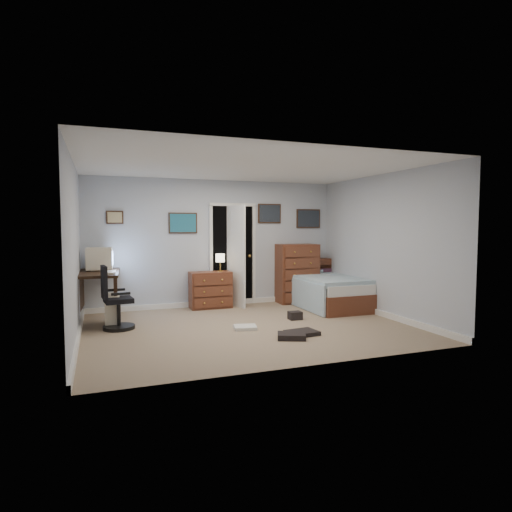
{
  "coord_description": "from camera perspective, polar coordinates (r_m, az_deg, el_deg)",
  "views": [
    {
      "loc": [
        -2.18,
        -6.27,
        1.59
      ],
      "look_at": [
        0.24,
        0.3,
        1.1
      ],
      "focal_mm": 30.0,
      "sensor_mm": 36.0,
      "label": 1
    }
  ],
  "objects": [
    {
      "name": "computer_desk",
      "position": [
        7.75,
        -20.95,
        -3.34
      ],
      "size": [
        0.75,
        1.47,
        0.83
      ],
      "rotation": [
        0.0,
        0.0,
        -0.06
      ],
      "color": "black",
      "rests_on": "floor"
    },
    {
      "name": "tall_dresser",
      "position": [
        8.95,
        5.48,
        -2.31
      ],
      "size": [
        0.85,
        0.52,
        1.22
      ],
      "primitive_type": "cube",
      "rotation": [
        0.0,
        0.0,
        -0.04
      ],
      "color": "brown",
      "rests_on": "floor"
    },
    {
      "name": "wall_posters",
      "position": [
        8.69,
        -1.76,
        5.04
      ],
      "size": [
        4.38,
        0.04,
        0.6
      ],
      "color": "#331E11",
      "rests_on": "floor"
    },
    {
      "name": "doorway",
      "position": [
        8.92,
        -3.69,
        0.22
      ],
      "size": [
        0.96,
        1.12,
        2.05
      ],
      "color": "black",
      "rests_on": "floor"
    },
    {
      "name": "floor_clutter",
      "position": [
        6.55,
        4.17,
        -9.7
      ],
      "size": [
        1.32,
        1.42,
        0.14
      ],
      "rotation": [
        0.0,
        0.0,
        -0.12
      ],
      "color": "silver",
      "rests_on": "floor"
    },
    {
      "name": "crt_monitor",
      "position": [
        7.85,
        -20.12,
        -0.33
      ],
      "size": [
        0.45,
        0.42,
        0.4
      ],
      "rotation": [
        0.0,
        0.0,
        -0.06
      ],
      "color": "beige",
      "rests_on": "computer_desk"
    },
    {
      "name": "pc_tower",
      "position": [
        7.26,
        -18.54,
        -6.86
      ],
      "size": [
        0.25,
        0.47,
        0.5
      ],
      "rotation": [
        0.0,
        0.0,
        -0.06
      ],
      "color": "beige",
      "rests_on": "floor"
    },
    {
      "name": "low_dresser",
      "position": [
        8.38,
        -6.1,
        -4.5
      ],
      "size": [
        0.8,
        0.4,
        0.71
      ],
      "primitive_type": "cube",
      "rotation": [
        0.0,
        0.0,
        -0.01
      ],
      "color": "brown",
      "rests_on": "floor"
    },
    {
      "name": "floor",
      "position": [
        6.82,
        -1.0,
        -9.55
      ],
      "size": [
        5.0,
        4.0,
        0.02
      ],
      "primitive_type": "cube",
      "color": "tan",
      "rests_on": "ground"
    },
    {
      "name": "headboard_bookcase",
      "position": [
        9.42,
        9.44,
        -2.85
      ],
      "size": [
        1.0,
        0.29,
        0.89
      ],
      "rotation": [
        0.0,
        0.0,
        0.03
      ],
      "color": "brown",
      "rests_on": "floor"
    },
    {
      "name": "keyboard",
      "position": [
        7.37,
        -18.86,
        -2.06
      ],
      "size": [
        0.19,
        0.45,
        0.03
      ],
      "primitive_type": "cube",
      "rotation": [
        0.0,
        0.0,
        -0.06
      ],
      "color": "beige",
      "rests_on": "computer_desk"
    },
    {
      "name": "media_stack",
      "position": [
        8.52,
        -21.0,
        -4.02
      ],
      "size": [
        0.18,
        0.18,
        0.88
      ],
      "primitive_type": "cube",
      "rotation": [
        0.0,
        0.0,
        -0.03
      ],
      "color": "maroon",
      "rests_on": "floor"
    },
    {
      "name": "table_lamp",
      "position": [
        8.36,
        -4.8,
        -0.33
      ],
      "size": [
        0.18,
        0.18,
        0.34
      ],
      "rotation": [
        0.0,
        0.0,
        -0.01
      ],
      "color": "gold",
      "rests_on": "low_dresser"
    },
    {
      "name": "office_chair",
      "position": [
        6.95,
        -18.32,
        -6.19
      ],
      "size": [
        0.53,
        0.53,
        0.99
      ],
      "rotation": [
        0.0,
        0.0,
        0.12
      ],
      "color": "black",
      "rests_on": "floor"
    },
    {
      "name": "bed",
      "position": [
        8.6,
        9.06,
        -4.58
      ],
      "size": [
        1.1,
        2.03,
        0.66
      ],
      "rotation": [
        0.0,
        0.0,
        0.0
      ],
      "color": "brown",
      "rests_on": "floor"
    }
  ]
}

